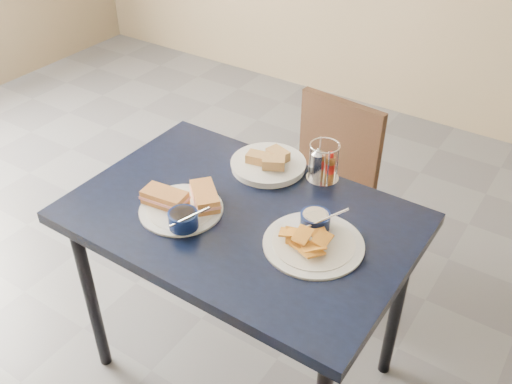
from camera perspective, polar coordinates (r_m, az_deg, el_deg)
The scene contains 6 objects.
dining_table at distance 1.82m, azimuth -1.48°, elevation -4.07°, with size 1.07×0.71×0.75m.
chair_far at distance 2.44m, azimuth 6.81°, elevation 1.16°, with size 0.41×0.40×0.80m.
sandwich_plate at distance 1.78m, azimuth -7.27°, elevation -1.31°, with size 0.30×0.27×0.12m.
plantain_plate at distance 1.67m, azimuth 5.76°, elevation -4.42°, with size 0.29×0.29×0.12m.
bread_basket at distance 1.97m, azimuth 1.27°, elevation 2.86°, with size 0.26×0.26×0.07m.
condiment_caddy at distance 1.91m, azimuth 6.66°, elevation 2.80°, with size 0.11×0.11×0.14m.
Camera 1 is at (0.71, -0.91, 1.85)m, focal length 40.00 mm.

